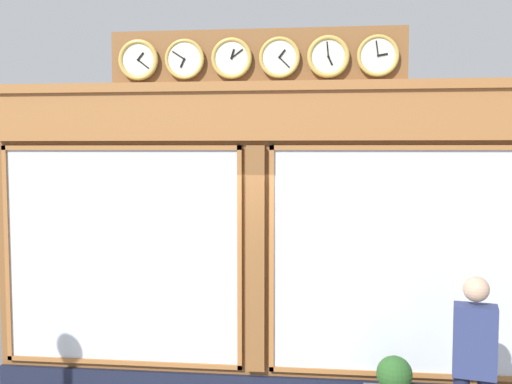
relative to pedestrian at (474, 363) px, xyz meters
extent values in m
cube|color=brown|center=(2.03, -1.31, 0.76)|extent=(5.95, 0.30, 3.39)
cube|color=#A56936|center=(2.03, -1.12, 2.20)|extent=(5.83, 0.08, 0.52)
cube|color=#A56936|center=(2.03, -1.14, 2.51)|extent=(6.07, 0.20, 0.10)
cube|color=silver|center=(0.52, -1.15, 0.65)|extent=(2.62, 0.02, 2.37)
cube|color=#A56936|center=(0.52, -1.13, 1.86)|extent=(2.72, 0.04, 0.05)
cube|color=#A56936|center=(0.52, -1.13, -0.56)|extent=(2.72, 0.04, 0.05)
cube|color=#A56936|center=(1.85, -1.13, 0.65)|extent=(0.05, 0.04, 2.47)
cube|color=silver|center=(3.54, -1.15, 0.65)|extent=(2.62, 0.02, 2.37)
cube|color=#A56936|center=(3.54, -1.13, 1.86)|extent=(2.72, 0.04, 0.05)
cube|color=#A56936|center=(3.54, -1.13, -0.56)|extent=(2.72, 0.04, 0.05)
cube|color=#A56936|center=(4.88, -1.13, 0.65)|extent=(0.05, 0.04, 2.47)
cube|color=#A56936|center=(2.20, -1.13, 0.65)|extent=(0.05, 0.04, 2.47)
cube|color=brown|center=(2.03, -1.13, 0.65)|extent=(0.20, 0.10, 2.47)
cube|color=brown|center=(2.03, -1.18, 2.81)|extent=(3.17, 0.06, 0.63)
cylinder|color=silver|center=(0.76, -1.10, 2.81)|extent=(0.36, 0.02, 0.36)
torus|color=gold|center=(0.76, -1.10, 2.81)|extent=(0.43, 0.04, 0.43)
cube|color=black|center=(0.71, -1.09, 2.81)|extent=(0.10, 0.01, 0.03)
cube|color=black|center=(0.77, -1.09, 2.88)|extent=(0.03, 0.01, 0.15)
sphere|color=black|center=(0.76, -1.09, 2.81)|extent=(0.02, 0.02, 0.02)
cylinder|color=silver|center=(1.27, -1.10, 2.81)|extent=(0.36, 0.02, 0.36)
torus|color=gold|center=(1.27, -1.10, 2.81)|extent=(0.44, 0.05, 0.44)
cube|color=black|center=(1.25, -1.09, 2.76)|extent=(0.06, 0.01, 0.10)
cube|color=black|center=(1.27, -1.09, 2.88)|extent=(0.03, 0.01, 0.15)
sphere|color=black|center=(1.27, -1.09, 2.81)|extent=(0.02, 0.02, 0.02)
cylinder|color=silver|center=(1.78, -1.10, 2.81)|extent=(0.36, 0.02, 0.36)
torus|color=gold|center=(1.78, -1.10, 2.81)|extent=(0.43, 0.04, 0.43)
cube|color=black|center=(1.74, -1.09, 2.84)|extent=(0.07, 0.01, 0.09)
cube|color=black|center=(1.72, -1.09, 2.75)|extent=(0.12, 0.01, 0.12)
sphere|color=black|center=(1.78, -1.09, 2.81)|extent=(0.02, 0.02, 0.02)
cylinder|color=silver|center=(2.28, -1.10, 2.81)|extent=(0.36, 0.02, 0.36)
torus|color=gold|center=(2.28, -1.10, 2.81)|extent=(0.44, 0.05, 0.44)
cube|color=black|center=(2.27, -1.09, 2.85)|extent=(0.05, 0.01, 0.10)
cube|color=black|center=(2.22, -1.09, 2.85)|extent=(0.13, 0.01, 0.10)
sphere|color=black|center=(2.28, -1.09, 2.81)|extent=(0.02, 0.02, 0.02)
cylinder|color=silver|center=(2.79, -1.10, 2.81)|extent=(0.36, 0.02, 0.36)
torus|color=gold|center=(2.79, -1.10, 2.81)|extent=(0.43, 0.04, 0.43)
cube|color=black|center=(2.81, -1.09, 2.76)|extent=(0.06, 0.01, 0.10)
cube|color=black|center=(2.86, -1.09, 2.85)|extent=(0.13, 0.01, 0.09)
sphere|color=black|center=(2.79, -1.09, 2.81)|extent=(0.02, 0.02, 0.02)
cylinder|color=silver|center=(3.30, -1.10, 2.81)|extent=(0.36, 0.02, 0.36)
torus|color=gold|center=(3.30, -1.10, 2.81)|extent=(0.44, 0.05, 0.44)
cube|color=black|center=(3.27, -1.09, 2.84)|extent=(0.08, 0.01, 0.09)
cube|color=black|center=(3.24, -1.09, 2.76)|extent=(0.13, 0.01, 0.10)
sphere|color=black|center=(3.30, -1.09, 2.81)|extent=(0.02, 0.02, 0.02)
cube|color=navy|center=(0.00, 0.00, 0.20)|extent=(0.40, 0.29, 0.62)
sphere|color=tan|center=(0.00, 0.00, 0.65)|extent=(0.22, 0.22, 0.22)
sphere|color=#285623|center=(0.62, -0.46, -0.30)|extent=(0.34, 0.34, 0.34)
camera|label=1|loc=(1.31, 5.13, 1.84)|focal=41.25mm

